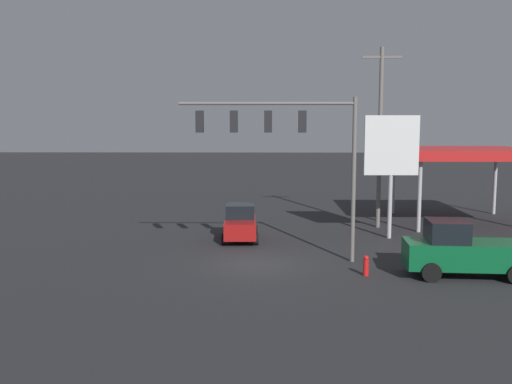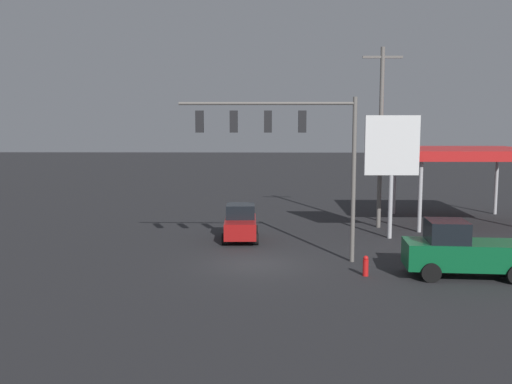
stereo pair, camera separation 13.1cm
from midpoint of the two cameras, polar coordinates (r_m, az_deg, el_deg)
name	(u,v)px [view 1 (the left image)]	position (r m, az deg, el deg)	size (l,w,h in m)	color
ground_plane	(255,264)	(26.42, -0.20, -7.24)	(200.00, 200.00, 0.00)	#262628
traffic_signal_assembly	(285,137)	(26.26, 2.80, 5.52)	(8.13, 0.43, 7.64)	slate
utility_pole	(380,134)	(35.81, 12.19, 5.69)	(2.40, 0.26, 11.00)	slate
gas_station_canopy	(462,154)	(39.25, 19.82, 3.61)	(8.41, 8.13, 4.84)	red
price_sign	(391,150)	(32.54, 13.27, 4.13)	(3.01, 0.27, 6.88)	#B7B7BC
hatchback_crossing	(240,223)	(31.61, -1.71, -3.13)	(2.06, 3.85, 1.97)	maroon
pickup_parked	(464,251)	(25.67, 19.94, -5.54)	(5.34, 2.57, 2.40)	#0C592D
fire_hydrant	(366,266)	(24.83, 10.79, -7.25)	(0.24, 0.24, 0.88)	red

